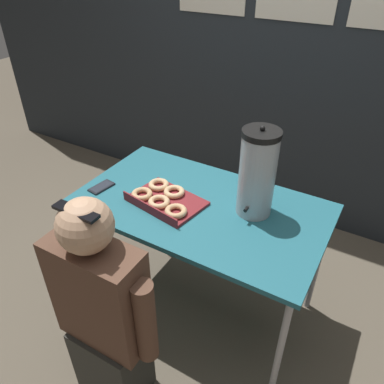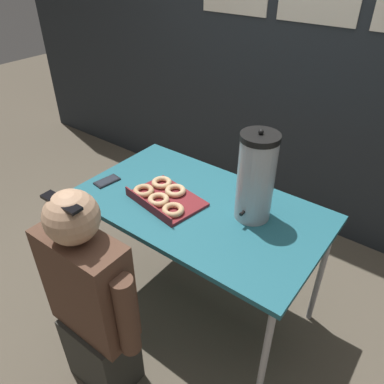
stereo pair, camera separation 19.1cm
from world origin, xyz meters
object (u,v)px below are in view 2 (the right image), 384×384
Objects in this scene: donut_box at (164,197)px; cell_phone at (107,181)px; coffee_urn at (256,178)px; person_seated at (92,305)px.

cell_phone is at bearing -160.51° from donut_box.
donut_box is 0.89× the size of coffee_urn.
coffee_urn is at bearing 23.88° from cell_phone.
cell_phone is 0.71m from person_seated.
person_seated is at bearing -73.90° from donut_box.
coffee_urn reaches higher than cell_phone.
coffee_urn is 3.15× the size of cell_phone.
donut_box is at bearing -159.23° from coffee_urn.
person_seated is at bearing -42.00° from cell_phone.
donut_box is at bearing -84.31° from person_seated.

